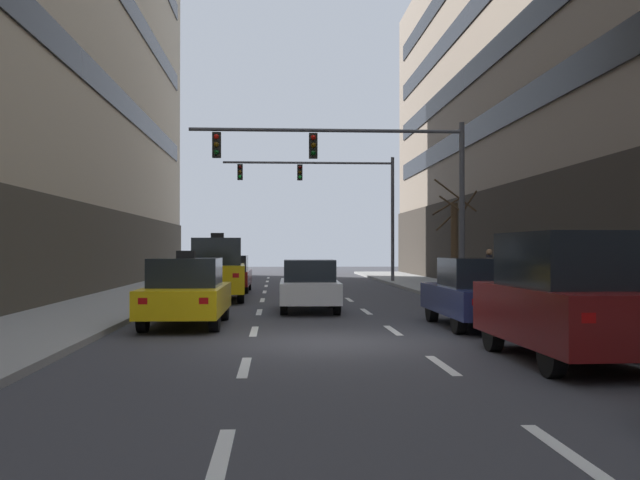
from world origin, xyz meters
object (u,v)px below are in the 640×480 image
at_px(taxi_driving_3, 186,292).
at_px(pedestrian_0, 489,269).
at_px(car_driving_1, 309,286).
at_px(car_parked_2, 478,293).
at_px(traffic_signal_0, 365,169).
at_px(traffic_signal_1, 335,190).
at_px(car_driving_0, 229,274).
at_px(car_parked_1, 567,297).
at_px(street_tree_0, 454,243).
at_px(taxi_driving_2, 217,270).

relative_size(taxi_driving_3, pedestrian_0, 2.57).
height_order(car_driving_1, car_parked_2, car_parked_2).
xyz_separation_m(traffic_signal_0, traffic_signal_1, (0.16, 14.66, 0.44)).
relative_size(car_driving_0, car_parked_1, 0.94).
bearing_deg(car_driving_1, traffic_signal_1, 82.85).
bearing_deg(car_driving_0, street_tree_0, -14.10).
height_order(car_parked_2, street_tree_0, street_tree_0).
xyz_separation_m(taxi_driving_3, car_parked_1, (7.00, -6.05, 0.26)).
height_order(car_driving_1, car_parked_1, car_parked_1).
height_order(taxi_driving_3, car_parked_1, car_parked_1).
bearing_deg(car_parked_1, traffic_signal_0, 98.49).
bearing_deg(car_parked_1, taxi_driving_2, 115.35).
distance_m(car_driving_1, taxi_driving_2, 5.59).
height_order(taxi_driving_2, car_parked_1, taxi_driving_2).
bearing_deg(car_driving_0, car_parked_2, -64.74).
bearing_deg(car_parked_2, street_tree_0, 78.66).
xyz_separation_m(street_tree_0, pedestrian_0, (0.59, -2.89, -0.98)).
bearing_deg(street_tree_0, car_driving_1, -130.10).
xyz_separation_m(car_driving_0, traffic_signal_0, (4.98, -7.40, 3.78)).
distance_m(taxi_driving_3, traffic_signal_0, 8.99).
relative_size(traffic_signal_0, street_tree_0, 2.04).
distance_m(taxi_driving_3, traffic_signal_1, 22.08).
distance_m(car_driving_0, car_driving_1, 10.22).
distance_m(car_driving_1, pedestrian_0, 8.23).
height_order(taxi_driving_2, traffic_signal_0, traffic_signal_0).
bearing_deg(pedestrian_0, taxi_driving_2, 179.59).
xyz_separation_m(car_parked_1, street_tree_0, (2.44, 17.48, 1.05)).
relative_size(car_driving_1, traffic_signal_1, 0.45).
bearing_deg(street_tree_0, car_driving_0, 165.90).
distance_m(car_parked_1, traffic_signal_1, 27.40).
bearing_deg(car_driving_0, pedestrian_0, -27.88).
relative_size(car_parked_1, car_parked_2, 1.01).
xyz_separation_m(taxi_driving_2, car_parked_1, (6.94, -14.66, -0.05)).
xyz_separation_m(car_parked_2, traffic_signal_1, (-1.69, 21.75, 4.18)).
bearing_deg(traffic_signal_1, car_driving_1, -97.15).
relative_size(car_driving_1, car_parked_1, 0.93).
distance_m(traffic_signal_1, pedestrian_0, 13.89).
relative_size(car_parked_2, pedestrian_0, 2.57).
bearing_deg(car_parked_2, car_driving_1, 129.02).
height_order(car_driving_0, taxi_driving_3, taxi_driving_3).
height_order(car_driving_1, traffic_signal_0, traffic_signal_0).
bearing_deg(car_parked_2, pedestrian_0, 71.90).
bearing_deg(traffic_signal_0, street_tree_0, 49.78).
height_order(car_parked_1, car_parked_2, car_parked_1).
xyz_separation_m(taxi_driving_2, street_tree_0, (9.38, 2.82, 1.00)).
bearing_deg(taxi_driving_2, traffic_signal_1, 67.04).
xyz_separation_m(car_parked_1, pedestrian_0, (3.03, 14.59, 0.07)).
bearing_deg(traffic_signal_0, car_driving_1, -129.84).
relative_size(car_driving_0, traffic_signal_0, 0.46).
bearing_deg(taxi_driving_3, street_tree_0, 50.46).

